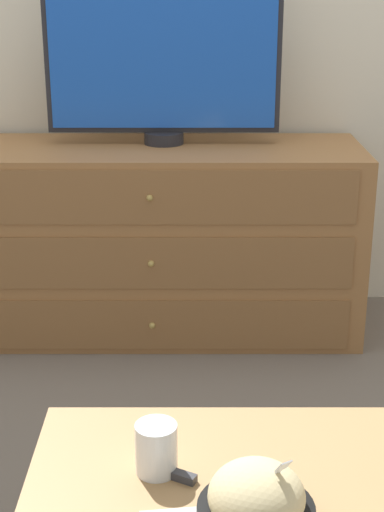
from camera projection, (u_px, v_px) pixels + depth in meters
ground_plane at (179, 297)px, 3.58m from camera, size 12.00×12.00×0.00m
dresser at (152, 240)px, 3.17m from camera, size 1.64×0.56×0.76m
tv at (160, 62)px, 2.99m from camera, size 0.90×0.16×0.61m
coffee_table at (236, 508)px, 1.63m from camera, size 0.89×0.62×0.41m
takeout_bowl at (254, 502)px, 1.49m from camera, size 0.23×0.23×0.16m
drink_cup at (154, 451)px, 1.65m from camera, size 0.09×0.09×0.11m
remote_control at (165, 472)px, 1.64m from camera, size 0.13×0.08×0.02m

